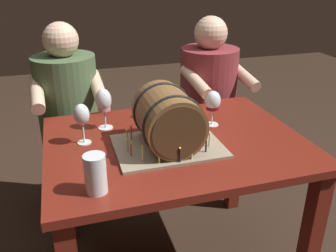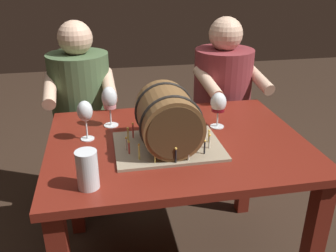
{
  "view_description": "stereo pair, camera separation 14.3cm",
  "coord_description": "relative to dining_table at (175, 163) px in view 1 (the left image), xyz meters",
  "views": [
    {
      "loc": [
        -0.45,
        -1.38,
        1.45
      ],
      "look_at": [
        -0.05,
        -0.06,
        0.83
      ],
      "focal_mm": 38.74,
      "sensor_mm": 36.0,
      "label": 1
    },
    {
      "loc": [
        -0.31,
        -1.42,
        1.45
      ],
      "look_at": [
        -0.05,
        -0.06,
        0.83
      ],
      "focal_mm": 38.74,
      "sensor_mm": 36.0,
      "label": 2
    }
  ],
  "objects": [
    {
      "name": "beer_pint",
      "position": [
        -0.38,
        -0.31,
        0.19
      ],
      "size": [
        0.08,
        0.08,
        0.14
      ],
      "color": "white",
      "rests_on": "dining_table"
    },
    {
      "name": "barrel_cake",
      "position": [
        -0.05,
        -0.06,
        0.24
      ],
      "size": [
        0.45,
        0.34,
        0.27
      ],
      "color": "gray",
      "rests_on": "dining_table"
    },
    {
      "name": "wine_glass_white",
      "position": [
        0.02,
        0.26,
        0.25
      ],
      "size": [
        0.08,
        0.08,
        0.18
      ],
      "color": "white",
      "rests_on": "dining_table"
    },
    {
      "name": "person_seated_right",
      "position": [
        0.44,
        0.67,
        -0.06
      ],
      "size": [
        0.43,
        0.51,
        1.17
      ],
      "color": "#4C1B1E",
      "rests_on": "ground"
    },
    {
      "name": "wine_glass_rose",
      "position": [
        -0.28,
        0.21,
        0.25
      ],
      "size": [
        0.07,
        0.07,
        0.2
      ],
      "color": "white",
      "rests_on": "dining_table"
    },
    {
      "name": "person_seated_left",
      "position": [
        -0.44,
        0.67,
        -0.06
      ],
      "size": [
        0.4,
        0.48,
        1.17
      ],
      "color": "#2A3A24",
      "rests_on": "ground"
    },
    {
      "name": "wine_glass_red",
      "position": [
        0.22,
        0.1,
        0.24
      ],
      "size": [
        0.08,
        0.08,
        0.17
      ],
      "color": "white",
      "rests_on": "dining_table"
    },
    {
      "name": "dining_table",
      "position": [
        0.0,
        0.0,
        0.0
      ],
      "size": [
        1.14,
        0.86,
        0.73
      ],
      "color": "maroon",
      "rests_on": "ground"
    },
    {
      "name": "wine_glass_empty",
      "position": [
        -0.39,
        0.08,
        0.25
      ],
      "size": [
        0.07,
        0.07,
        0.18
      ],
      "color": "white",
      "rests_on": "dining_table"
    }
  ]
}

